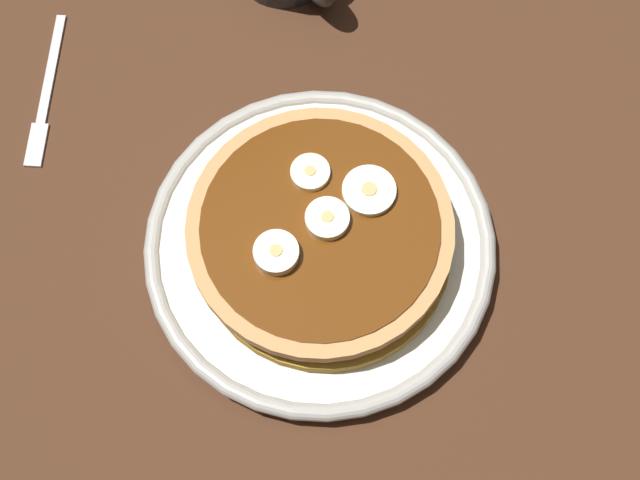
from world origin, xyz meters
TOP-DOWN VIEW (x-y plane):
  - ground_plane at (0.00, 0.00)cm, footprint 140.00×140.00cm
  - plate at (0.00, 0.00)cm, footprint 24.17×24.17cm
  - pancake_stack at (-0.13, -0.10)cm, footprint 18.28×17.61cm
  - banana_slice_0 at (-0.16, 0.58)cm, footprint 2.91×2.91cm
  - banana_slice_1 at (0.33, -3.45)cm, footprint 2.95×2.95cm
  - banana_slice_2 at (-0.46, 3.98)cm, footprint 3.57×3.57cm
  - banana_slice_3 at (-3.37, 1.66)cm, footprint 2.65×2.65cm
  - fork at (-22.04, -9.32)cm, footprint 10.63×9.05cm

SIDE VIEW (x-z plane):
  - ground_plane at x=0.00cm, z-range -3.00..0.00cm
  - fork at x=-22.04cm, z-range 0.00..0.50cm
  - plate at x=0.00cm, z-range 0.08..2.14cm
  - pancake_stack at x=-0.13cm, z-range 1.72..5.08cm
  - banana_slice_3 at x=-3.37cm, z-range 4.87..5.57cm
  - banana_slice_2 at x=-0.46cm, z-range 4.87..5.61cm
  - banana_slice_0 at x=-0.16cm, z-range 4.87..5.75cm
  - banana_slice_1 at x=0.33cm, z-range 4.87..5.92cm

